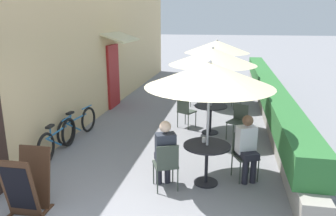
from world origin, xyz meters
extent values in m
cube|color=#D6B784|center=(-2.55, 7.29, 2.10)|extent=(0.24, 14.57, 4.20)
cube|color=maroon|center=(-2.39, 6.56, 1.05)|extent=(0.08, 0.96, 2.10)
cube|color=beige|center=(-2.08, 6.56, 2.35)|extent=(0.78, 1.80, 0.30)
cube|color=gray|center=(2.75, 7.19, 0.23)|extent=(0.44, 13.57, 0.45)
cube|color=#2D6B33|center=(2.75, 7.19, 0.73)|extent=(0.60, 12.89, 0.56)
cylinder|color=black|center=(1.13, 1.63, 0.01)|extent=(0.44, 0.44, 0.02)
cylinder|color=black|center=(1.13, 1.63, 0.37)|extent=(0.06, 0.06, 0.73)
cylinder|color=black|center=(1.13, 1.63, 0.73)|extent=(0.85, 0.85, 0.02)
cylinder|color=#B7B7BC|center=(1.13, 1.63, 1.08)|extent=(0.04, 0.04, 2.17)
cone|color=beige|center=(1.13, 1.63, 2.01)|extent=(2.20, 2.20, 0.41)
sphere|color=#B7B7BC|center=(1.13, 1.63, 2.23)|extent=(0.07, 0.07, 0.07)
cube|color=#384238|center=(1.83, 1.94, 0.45)|extent=(0.53, 0.53, 0.04)
cube|color=#384238|center=(1.75, 2.11, 0.66)|extent=(0.36, 0.18, 0.42)
cylinder|color=#384238|center=(1.73, 1.70, 0.23)|extent=(0.02, 0.02, 0.45)
cylinder|color=#384238|center=(2.06, 1.85, 0.23)|extent=(0.02, 0.02, 0.45)
cylinder|color=#384238|center=(1.59, 2.03, 0.23)|extent=(0.02, 0.02, 0.45)
cylinder|color=#384238|center=(1.92, 2.18, 0.23)|extent=(0.02, 0.02, 0.45)
cylinder|color=#23232D|center=(1.83, 1.74, 0.24)|extent=(0.11, 0.11, 0.47)
cylinder|color=#23232D|center=(1.97, 1.81, 0.24)|extent=(0.11, 0.11, 0.47)
cube|color=#23232D|center=(1.86, 1.86, 0.53)|extent=(0.42, 0.45, 0.12)
cube|color=white|center=(1.82, 1.96, 0.78)|extent=(0.40, 0.34, 0.50)
sphere|color=brown|center=(1.83, 1.94, 1.15)|extent=(0.20, 0.20, 0.20)
cube|color=#384238|center=(0.43, 1.33, 0.45)|extent=(0.53, 0.53, 0.04)
cube|color=#384238|center=(0.50, 1.16, 0.66)|extent=(0.36, 0.18, 0.42)
cylinder|color=#384238|center=(0.52, 1.56, 0.23)|extent=(0.02, 0.02, 0.45)
cylinder|color=#384238|center=(0.19, 1.42, 0.23)|extent=(0.02, 0.02, 0.45)
cylinder|color=#384238|center=(0.67, 1.23, 0.23)|extent=(0.02, 0.02, 0.45)
cylinder|color=#384238|center=(0.34, 1.09, 0.23)|extent=(0.02, 0.02, 0.45)
cylinder|color=#23232D|center=(0.43, 1.52, 0.24)|extent=(0.11, 0.11, 0.47)
cylinder|color=#23232D|center=(0.28, 1.46, 0.24)|extent=(0.11, 0.11, 0.47)
cube|color=#23232D|center=(0.39, 1.41, 0.53)|extent=(0.42, 0.45, 0.12)
cube|color=#282D38|center=(0.44, 1.31, 0.78)|extent=(0.40, 0.34, 0.50)
sphere|color=beige|center=(0.43, 1.33, 1.15)|extent=(0.20, 0.20, 0.20)
cylinder|color=white|center=(1.06, 1.76, 0.79)|extent=(0.07, 0.07, 0.09)
cylinder|color=black|center=(1.03, 4.41, 0.01)|extent=(0.44, 0.44, 0.02)
cylinder|color=black|center=(1.03, 4.41, 0.37)|extent=(0.06, 0.06, 0.73)
cylinder|color=black|center=(1.03, 4.41, 0.73)|extent=(0.85, 0.85, 0.02)
cylinder|color=#B7B7BC|center=(1.03, 4.41, 1.08)|extent=(0.04, 0.04, 2.17)
cone|color=beige|center=(1.03, 4.41, 2.01)|extent=(2.20, 2.20, 0.41)
sphere|color=#B7B7BC|center=(1.03, 4.41, 2.23)|extent=(0.07, 0.07, 0.07)
cube|color=#384238|center=(0.36, 4.77, 0.45)|extent=(0.54, 0.54, 0.04)
cube|color=#384238|center=(0.27, 4.61, 0.66)|extent=(0.35, 0.21, 0.42)
cylinder|color=#384238|center=(0.60, 4.85, 0.23)|extent=(0.02, 0.02, 0.45)
cylinder|color=#384238|center=(0.28, 5.02, 0.23)|extent=(0.02, 0.02, 0.45)
cylinder|color=#384238|center=(0.43, 4.53, 0.23)|extent=(0.02, 0.02, 0.45)
cylinder|color=#384238|center=(0.11, 4.70, 0.23)|extent=(0.02, 0.02, 0.45)
cube|color=#384238|center=(1.70, 4.05, 0.45)|extent=(0.54, 0.54, 0.04)
cube|color=#384238|center=(1.79, 4.22, 0.66)|extent=(0.35, 0.21, 0.42)
cylinder|color=#384238|center=(1.46, 3.98, 0.23)|extent=(0.02, 0.02, 0.45)
cylinder|color=#384238|center=(1.78, 3.81, 0.23)|extent=(0.02, 0.02, 0.45)
cylinder|color=#384238|center=(1.63, 4.30, 0.23)|extent=(0.02, 0.02, 0.45)
cylinder|color=#384238|center=(1.95, 4.13, 0.23)|extent=(0.02, 0.02, 0.45)
cylinder|color=black|center=(1.01, 7.49, 0.01)|extent=(0.44, 0.44, 0.02)
cylinder|color=black|center=(1.01, 7.49, 0.37)|extent=(0.06, 0.06, 0.73)
cylinder|color=black|center=(1.01, 7.49, 0.73)|extent=(0.85, 0.85, 0.02)
cylinder|color=#B7B7BC|center=(1.01, 7.49, 1.08)|extent=(0.04, 0.04, 2.17)
cone|color=beige|center=(1.01, 7.49, 2.01)|extent=(2.20, 2.20, 0.41)
sphere|color=#B7B7BC|center=(1.01, 7.49, 2.23)|extent=(0.07, 0.07, 0.07)
cube|color=#384238|center=(0.30, 7.20, 0.45)|extent=(0.52, 0.52, 0.04)
cube|color=#384238|center=(0.37, 7.03, 0.66)|extent=(0.36, 0.17, 0.42)
cylinder|color=#384238|center=(0.40, 7.43, 0.23)|extent=(0.02, 0.02, 0.45)
cylinder|color=#384238|center=(0.07, 7.29, 0.23)|extent=(0.02, 0.02, 0.45)
cylinder|color=#384238|center=(0.54, 7.10, 0.23)|extent=(0.02, 0.02, 0.45)
cylinder|color=#384238|center=(0.21, 6.96, 0.23)|extent=(0.02, 0.02, 0.45)
cube|color=#384238|center=(1.61, 7.03, 0.45)|extent=(0.56, 0.56, 0.04)
cube|color=#384238|center=(1.73, 7.18, 0.66)|extent=(0.32, 0.25, 0.42)
cylinder|color=#384238|center=(1.36, 7.00, 0.23)|extent=(0.02, 0.02, 0.45)
cylinder|color=#384238|center=(1.65, 6.78, 0.23)|extent=(0.02, 0.02, 0.45)
cylinder|color=#384238|center=(1.58, 7.28, 0.23)|extent=(0.02, 0.02, 0.45)
cylinder|color=#384238|center=(1.87, 7.06, 0.23)|extent=(0.02, 0.02, 0.45)
cube|color=#384238|center=(1.10, 8.25, 0.45)|extent=(0.45, 0.45, 0.04)
cube|color=#384238|center=(0.92, 8.27, 0.66)|extent=(0.08, 0.38, 0.42)
cylinder|color=#384238|center=(1.26, 8.05, 0.23)|extent=(0.02, 0.02, 0.45)
cylinder|color=#384238|center=(1.30, 8.41, 0.23)|extent=(0.02, 0.02, 0.45)
cylinder|color=#384238|center=(0.90, 8.09, 0.23)|extent=(0.02, 0.02, 0.45)
cylinder|color=#384238|center=(0.95, 8.45, 0.23)|extent=(0.02, 0.02, 0.45)
cylinder|color=#23232D|center=(1.27, 8.15, 0.24)|extent=(0.11, 0.11, 0.47)
cylinder|color=#23232D|center=(1.29, 8.31, 0.24)|extent=(0.11, 0.11, 0.47)
cube|color=#23232D|center=(1.19, 8.24, 0.53)|extent=(0.40, 0.34, 0.12)
cube|color=teal|center=(1.08, 8.25, 0.78)|extent=(0.26, 0.37, 0.50)
sphere|color=tan|center=(1.10, 8.25, 1.15)|extent=(0.20, 0.20, 0.20)
cylinder|color=#B73D3D|center=(1.09, 7.45, 0.79)|extent=(0.07, 0.07, 0.09)
torus|color=black|center=(-2.21, 2.89, 0.34)|extent=(0.07, 0.67, 0.67)
torus|color=black|center=(-2.19, 1.86, 0.34)|extent=(0.07, 0.67, 0.67)
cylinder|color=#236BA8|center=(-2.20, 2.38, 0.52)|extent=(0.06, 0.81, 0.04)
cylinder|color=#236BA8|center=(-2.20, 2.20, 0.35)|extent=(0.05, 0.59, 0.39)
cylinder|color=#236BA8|center=(-2.19, 2.09, 0.62)|extent=(0.04, 0.04, 0.24)
cube|color=black|center=(-2.19, 2.09, 0.74)|extent=(0.10, 0.22, 0.05)
cylinder|color=#236BA8|center=(-2.21, 2.85, 0.69)|extent=(0.04, 0.46, 0.03)
torus|color=black|center=(-2.17, 3.93, 0.33)|extent=(0.14, 0.67, 0.66)
torus|color=black|center=(-2.29, 2.90, 0.33)|extent=(0.14, 0.67, 0.66)
cylinder|color=#236BA8|center=(-2.23, 3.42, 0.52)|extent=(0.13, 0.81, 0.04)
cylinder|color=#236BA8|center=(-2.25, 3.24, 0.35)|extent=(0.11, 0.59, 0.39)
cylinder|color=#236BA8|center=(-2.27, 3.13, 0.61)|extent=(0.04, 0.04, 0.23)
cube|color=black|center=(-2.27, 3.13, 0.73)|extent=(0.12, 0.23, 0.05)
cylinder|color=#236BA8|center=(-2.18, 3.89, 0.68)|extent=(0.08, 0.46, 0.03)
cube|color=#422819|center=(-1.50, 0.39, 0.50)|extent=(0.53, 0.23, 0.99)
cube|color=black|center=(-1.50, 0.41, 0.52)|extent=(0.43, 0.16, 0.75)
cube|color=#422819|center=(-1.50, -0.01, 0.50)|extent=(0.53, 0.23, 0.99)
cube|color=black|center=(-1.50, -0.03, 0.52)|extent=(0.43, 0.16, 0.75)
cube|color=#422819|center=(-1.26, 0.19, 0.01)|extent=(0.06, 0.48, 0.02)
cube|color=#422819|center=(-1.74, 0.18, 0.01)|extent=(0.06, 0.48, 0.02)
camera|label=1|loc=(1.45, -3.85, 2.92)|focal=35.00mm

